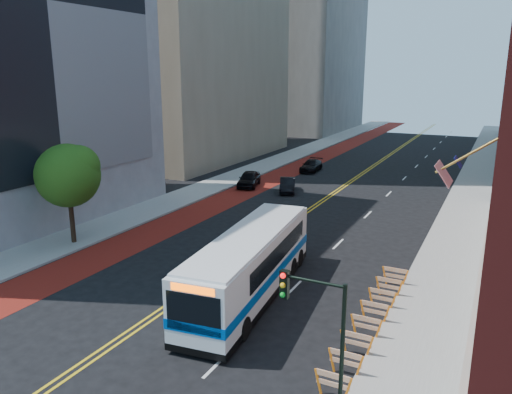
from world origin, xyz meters
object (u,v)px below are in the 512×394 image
Objects in this scene: transit_bus at (251,264)px; car_b at (287,185)px; car_c at (311,166)px; traffic_signal at (316,321)px; street_tree at (69,173)px; car_a at (249,179)px.

transit_bus is 23.52m from car_b.
traffic_signal is at bearing -73.55° from car_c.
street_tree is 21.36m from car_a.
street_tree is 31.89m from car_c.
traffic_signal is 35.45m from car_a.
traffic_signal reaches higher than car_a.
car_a is 1.12× the size of car_b.
traffic_signal is at bearing -24.82° from street_tree.
street_tree is 1.32× the size of traffic_signal.
street_tree is 21.99m from car_b.
transit_bus is 2.79× the size of car_a.
street_tree is at bearing -103.98° from car_c.
car_c is (-1.53, 10.72, -0.01)m from car_b.
car_b is at bearing -20.57° from car_a.
car_c is (-8.92, 33.02, -1.14)m from transit_bus.
street_tree is at bearing 155.18° from traffic_signal.
traffic_signal is at bearing -87.29° from car_b.
traffic_signal is 10.08m from transit_bus.
car_a is 1.01× the size of car_c.
car_c is at bearing 58.85° from car_a.
car_b is 10.83m from car_c.
traffic_signal is 43.54m from car_c.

